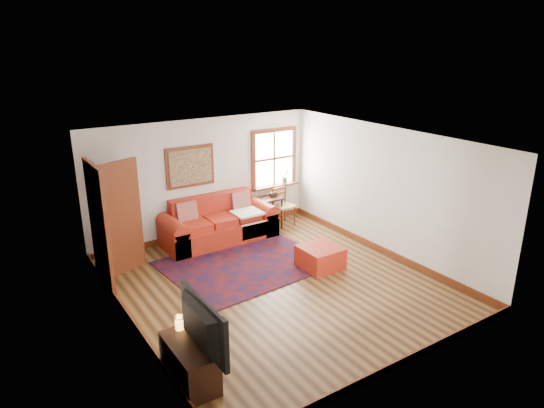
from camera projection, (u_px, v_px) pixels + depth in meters
ground at (276, 284)px, 8.36m from camera, size 5.50×5.50×0.00m
room_envelope at (276, 192)px, 7.84m from camera, size 5.04×5.54×2.52m
window at (276, 164)px, 11.01m from camera, size 1.18×0.20×1.38m
doorway at (111, 220)px, 8.29m from camera, size 0.89×1.08×2.14m
framed_artwork at (190, 167)px, 9.86m from camera, size 1.05×0.07×0.85m
persian_rug at (245, 264)px, 9.10m from camera, size 2.99×2.47×0.02m
red_leather_sofa at (218, 226)px, 10.11m from camera, size 2.36×0.98×0.92m
red_ottoman at (320, 257)px, 8.92m from camera, size 0.70×0.70×0.40m
side_table at (269, 203)px, 10.78m from camera, size 0.56×0.42×0.68m
ladder_back_chair at (282, 204)px, 10.91m from camera, size 0.46×0.44×0.92m
media_cabinet at (189, 363)px, 5.90m from camera, size 0.42×0.94×0.52m
television at (194, 327)px, 5.59m from camera, size 0.15×1.15×0.66m
candle_hurricane at (180, 323)px, 6.11m from camera, size 0.12×0.12×0.18m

